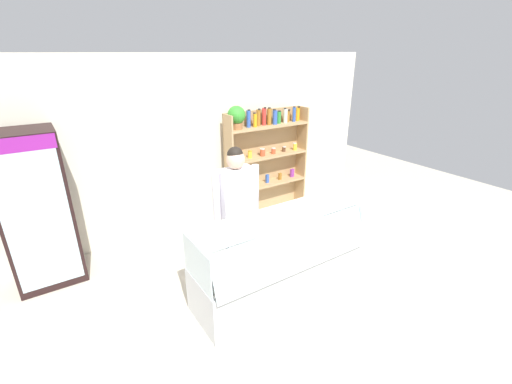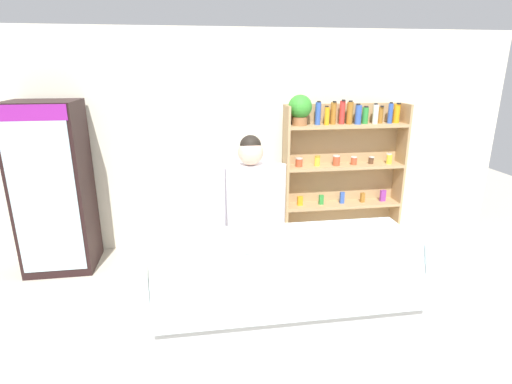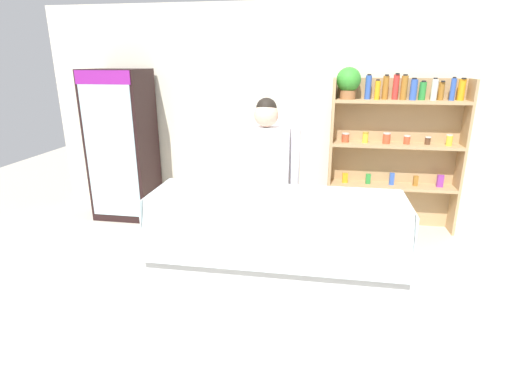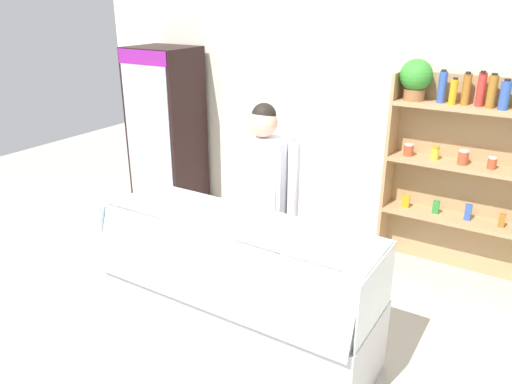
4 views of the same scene
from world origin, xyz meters
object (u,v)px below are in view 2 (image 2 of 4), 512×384
(shelving_unit, at_px, (337,159))
(drinks_fridge, at_px, (54,188))
(deli_display_case, at_px, (283,317))
(shop_clerk, at_px, (251,211))

(shelving_unit, bearing_deg, drinks_fridge, -177.44)
(drinks_fridge, bearing_deg, deli_display_case, -39.33)
(deli_display_case, relative_size, shop_clerk, 1.19)
(deli_display_case, height_order, shop_clerk, shop_clerk)
(shelving_unit, relative_size, deli_display_case, 0.96)
(deli_display_case, xyz_separation_m, shop_clerk, (-0.17, 0.63, 0.70))
(shelving_unit, bearing_deg, deli_display_case, -119.62)
(drinks_fridge, xyz_separation_m, shop_clerk, (2.06, -1.19, 0.05))
(drinks_fridge, xyz_separation_m, deli_display_case, (2.23, -1.83, -0.65))
(drinks_fridge, bearing_deg, shelving_unit, 2.56)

